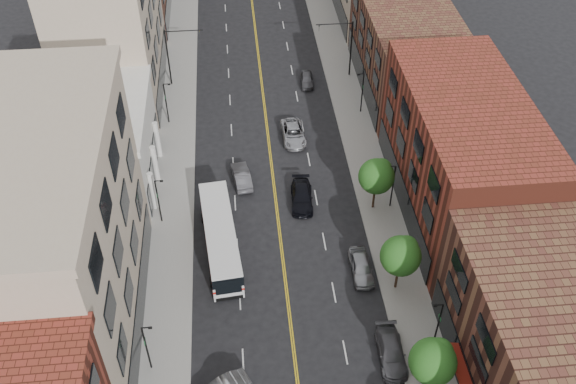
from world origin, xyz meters
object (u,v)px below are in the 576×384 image
object	(u,v)px
city_bus	(220,236)
car_lane_a	(302,197)
car_lane_b	(293,133)
car_lane_behind	(242,176)
car_parked_far	(361,267)
car_parked_mid	(391,352)
car_lane_c	(307,80)

from	to	relation	value
city_bus	car_lane_a	xyz separation A→B (m)	(7.95, 5.67, -1.05)
car_lane_b	car_lane_behind	bearing A→B (deg)	-134.13
car_lane_behind	car_lane_b	world-z (taller)	car_lane_behind
city_bus	car_parked_far	xyz separation A→B (m)	(12.09, -3.87, -1.02)
car_parked_far	car_lane_behind	size ratio (longest dim) A/B	0.99
car_parked_mid	car_parked_far	bearing A→B (deg)	96.06
car_lane_b	car_lane_c	bearing A→B (deg)	73.34
car_lane_behind	car_lane_c	bearing A→B (deg)	-124.34
car_lane_c	car_lane_a	bearing A→B (deg)	-94.68
city_bus	car_lane_b	xyz separation A→B (m)	(8.17, 15.92, -1.05)
car_lane_a	car_lane_b	size ratio (longest dim) A/B	0.95
car_parked_far	car_parked_mid	bearing A→B (deg)	-85.72
city_bus	car_parked_far	distance (m)	12.74
car_lane_behind	car_lane_b	distance (m)	8.92
car_parked_mid	car_lane_a	size ratio (longest dim) A/B	0.97
city_bus	car_parked_mid	xyz separation A→B (m)	(12.84, -12.57, -1.07)
car_lane_b	car_lane_a	bearing A→B (deg)	-93.59
car_parked_mid	car_lane_b	world-z (taller)	car_lane_b
car_lane_behind	car_parked_far	bearing A→B (deg)	119.02
car_parked_mid	car_lane_behind	world-z (taller)	car_lane_behind
city_bus	car_lane_a	size ratio (longest dim) A/B	2.39
car_parked_far	car_lane_b	xyz separation A→B (m)	(-3.92, 19.79, -0.03)
car_lane_a	city_bus	bearing A→B (deg)	-140.76
city_bus	car_parked_mid	bearing A→B (deg)	-49.96
car_lane_b	car_lane_c	distance (m)	11.18
city_bus	car_lane_a	world-z (taller)	city_bus
car_parked_far	car_lane_b	bearing A→B (deg)	100.58
city_bus	car_lane_a	distance (m)	9.82
car_parked_far	car_lane_behind	distance (m)	16.43
car_parked_mid	car_parked_far	distance (m)	8.73
city_bus	car_lane_a	bearing A→B (deg)	29.96
city_bus	car_lane_behind	distance (m)	9.59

